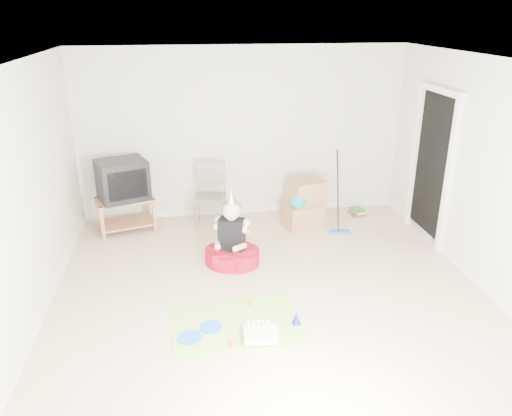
{
  "coord_description": "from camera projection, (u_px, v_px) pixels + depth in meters",
  "views": [
    {
      "loc": [
        -0.89,
        -4.97,
        3.06
      ],
      "look_at": [
        -0.1,
        0.4,
        0.9
      ],
      "focal_mm": 35.0,
      "sensor_mm": 36.0,
      "label": 1
    }
  ],
  "objects": [
    {
      "name": "ground",
      "position": [
        269.0,
        292.0,
        5.82
      ],
      "size": [
        5.0,
        5.0,
        0.0
      ],
      "primitive_type": "plane",
      "color": "#CCB092",
      "rests_on": "ground"
    },
    {
      "name": "doorway_recess",
      "position": [
        432.0,
        168.0,
        6.88
      ],
      "size": [
        0.02,
        0.9,
        2.05
      ],
      "primitive_type": "cube",
      "color": "black",
      "rests_on": "ground"
    },
    {
      "name": "tv_stand",
      "position": [
        126.0,
        212.0,
        7.34
      ],
      "size": [
        0.91,
        0.7,
        0.5
      ],
      "color": "#926242",
      "rests_on": "ground"
    },
    {
      "name": "crt_tv",
      "position": [
        123.0,
        180.0,
        7.16
      ],
      "size": [
        0.82,
        0.75,
        0.57
      ],
      "primitive_type": "cube",
      "rotation": [
        0.0,
        0.0,
        0.37
      ],
      "color": "black",
      "rests_on": "tv_stand"
    },
    {
      "name": "folding_chair",
      "position": [
        210.0,
        197.0,
        7.38
      ],
      "size": [
        0.52,
        0.5,
        0.99
      ],
      "color": "gray",
      "rests_on": "ground"
    },
    {
      "name": "cardboard_boxes",
      "position": [
        304.0,
        205.0,
        7.46
      ],
      "size": [
        0.65,
        0.56,
        0.71
      ],
      "color": "#A87851",
      "rests_on": "ground"
    },
    {
      "name": "floor_mop",
      "position": [
        341.0,
        216.0,
        7.27
      ],
      "size": [
        0.3,
        0.39,
        1.18
      ],
      "color": "#235EB3",
      "rests_on": "ground"
    },
    {
      "name": "book_pile",
      "position": [
        357.0,
        212.0,
        7.99
      ],
      "size": [
        0.23,
        0.27,
        0.11
      ],
      "color": "#277533",
      "rests_on": "ground"
    },
    {
      "name": "seated_woman",
      "position": [
        232.0,
        248.0,
        6.39
      ],
      "size": [
        0.92,
        0.92,
        1.02
      ],
      "color": "maroon",
      "rests_on": "ground"
    },
    {
      "name": "party_mat",
      "position": [
        236.0,
        323.0,
        5.23
      ],
      "size": [
        1.4,
        1.05,
        0.01
      ],
      "primitive_type": "cube",
      "rotation": [
        0.0,
        0.0,
        0.06
      ],
      "color": "#EE328C",
      "rests_on": "ground"
    },
    {
      "name": "birthday_cake",
      "position": [
        261.0,
        335.0,
        4.96
      ],
      "size": [
        0.36,
        0.3,
        0.16
      ],
      "color": "silver",
      "rests_on": "party_mat"
    },
    {
      "name": "blue_plate_near",
      "position": [
        211.0,
        327.0,
        5.14
      ],
      "size": [
        0.25,
        0.25,
        0.01
      ],
      "primitive_type": "cylinder",
      "rotation": [
        0.0,
        0.0,
        -0.09
      ],
      "color": "blue",
      "rests_on": "party_mat"
    },
    {
      "name": "blue_plate_far",
      "position": [
        190.0,
        338.0,
        4.98
      ],
      "size": [
        0.31,
        0.31,
        0.01
      ],
      "primitive_type": "cylinder",
      "rotation": [
        0.0,
        0.0,
        -0.32
      ],
      "color": "blue",
      "rests_on": "party_mat"
    },
    {
      "name": "orange_cup_near",
      "position": [
        252.0,
        304.0,
        5.51
      ],
      "size": [
        0.07,
        0.07,
        0.07
      ],
      "primitive_type": "cylinder",
      "rotation": [
        0.0,
        0.0,
        0.17
      ],
      "color": "orange",
      "rests_on": "party_mat"
    },
    {
      "name": "orange_cup_far",
      "position": [
        234.0,
        344.0,
        4.85
      ],
      "size": [
        0.08,
        0.08,
        0.07
      ],
      "primitive_type": "cylinder",
      "rotation": [
        0.0,
        0.0,
        0.32
      ],
      "color": "orange",
      "rests_on": "party_mat"
    },
    {
      "name": "blue_party_hat",
      "position": [
        296.0,
        318.0,
        5.19
      ],
      "size": [
        0.1,
        0.1,
        0.14
      ],
      "primitive_type": "cone",
      "rotation": [
        0.0,
        0.0,
        0.02
      ],
      "color": "#182DAD",
      "rests_on": "party_mat"
    }
  ]
}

